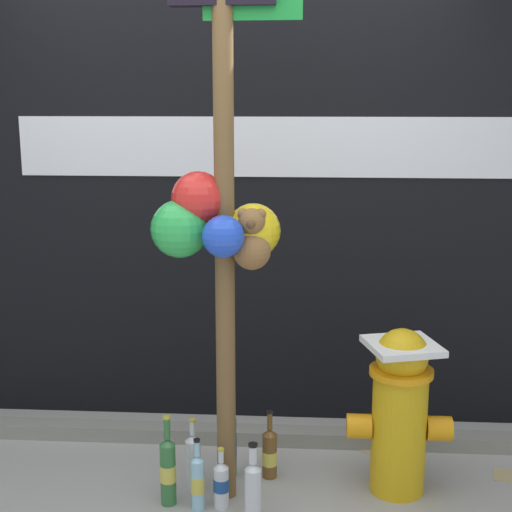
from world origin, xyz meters
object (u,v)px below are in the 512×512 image
bottle_0 (221,484)px  bottle_1 (270,453)px  fire_hydrant (400,408)px  bottle_2 (193,460)px  bottle_6 (198,481)px  bottle_4 (230,444)px  bottle_3 (253,489)px  memorial_post (217,190)px  bottle_5 (168,470)px

bottle_0 → bottle_1: bottle_1 is taller
fire_hydrant → bottle_1: (-0.61, 0.08, -0.29)m
bottle_2 → bottle_6: 0.19m
bottle_0 → bottle_4: bottle_4 is taller
bottle_0 → bottle_3: bottle_3 is taller
bottle_0 → bottle_6: size_ratio=0.85×
memorial_post → bottle_4: bearing=81.7°
bottle_1 → bottle_3: bottle_3 is taller
bottle_0 → bottle_5: (-0.25, 0.02, 0.05)m
bottle_4 → fire_hydrant: bearing=-5.6°
bottle_0 → bottle_1: size_ratio=0.84×
memorial_post → fire_hydrant: 1.32m
bottle_1 → bottle_3: bearing=-97.9°
bottle_1 → memorial_post: bearing=-140.2°
bottle_5 → fire_hydrant: bearing=10.4°
bottle_3 → bottle_4: size_ratio=0.88×
memorial_post → bottle_1: memorial_post is taller
bottle_3 → bottle_5: (-0.40, 0.12, 0.02)m
memorial_post → bottle_5: 1.30m
fire_hydrant → bottle_6: bearing=-166.0°
bottle_1 → bottle_4: (-0.19, -0.00, 0.04)m
memorial_post → bottle_1: 1.35m
fire_hydrant → bottle_4: bearing=174.4°
fire_hydrant → bottle_0: (-0.81, -0.21, -0.30)m
bottle_1 → bottle_2: size_ratio=0.99×
bottle_1 → bottle_6: size_ratio=1.02×
fire_hydrant → bottle_2: 1.01m
memorial_post → bottle_2: 1.31m
memorial_post → bottle_1: (0.22, 0.18, -1.31)m
fire_hydrant → bottle_1: bearing=172.5°
memorial_post → bottle_0: size_ratio=8.78×
bottle_1 → bottle_3: (-0.05, -0.39, 0.03)m
memorial_post → bottle_4: memorial_post is taller
memorial_post → bottle_4: (0.03, 0.18, -1.27)m
bottle_2 → bottle_0: bearing=-47.0°
bottle_4 → bottle_6: 0.33m
fire_hydrant → bottle_0: fire_hydrant is taller
bottle_5 → bottle_3: bearing=-16.3°
bottle_1 → bottle_4: bottle_4 is taller
bottle_5 → bottle_6: bearing=-13.8°
bottle_3 → bottle_4: bottle_4 is taller
fire_hydrant → bottle_6: (-0.92, -0.23, -0.28)m
bottle_5 → bottle_2: bearing=58.2°
bottle_0 → bottle_2: bottle_2 is taller
bottle_4 → bottle_5: bottle_5 is taller
bottle_1 → bottle_5: bearing=-148.7°
memorial_post → bottle_2: memorial_post is taller
bottle_0 → bottle_2: (-0.15, 0.16, 0.03)m
bottle_2 → bottle_3: bottle_3 is taller
memorial_post → bottle_6: 1.31m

